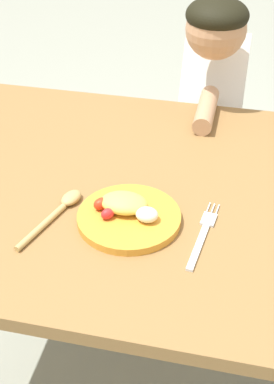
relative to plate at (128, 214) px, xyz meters
The scene contains 6 objects.
ground_plane 0.74m from the plate, 49.41° to the left, with size 8.00×8.00×0.00m, color gray.
dining_table 0.22m from the plate, 49.41° to the left, with size 1.33×0.86×0.70m.
plate is the anchor object (origin of this frame).
fork 0.16m from the plate, ahead, with size 0.04×0.21×0.01m.
spoon 0.15m from the plate, behind, with size 0.09×0.21×0.02m.
person 0.70m from the plate, 80.55° to the left, with size 0.20×0.43×1.00m.
Camera 1 is at (0.10, -0.97, 1.42)m, focal length 50.41 mm.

